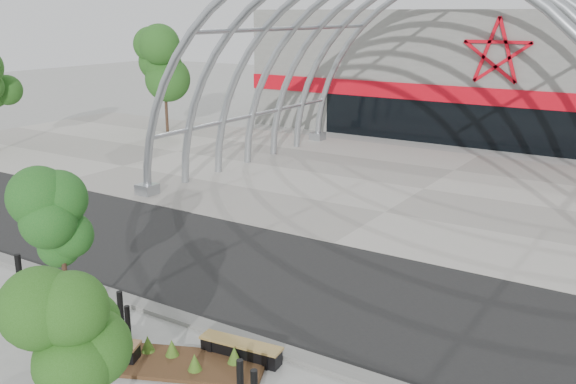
{
  "coord_description": "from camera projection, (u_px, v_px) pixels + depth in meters",
  "views": [
    {
      "loc": [
        10.06,
        -11.65,
        7.83
      ],
      "look_at": [
        0.0,
        4.0,
        2.6
      ],
      "focal_mm": 40.0,
      "sensor_mm": 36.0,
      "label": 1
    }
  ],
  "objects": [
    {
      "name": "street_tree_1",
      "position": [
        78.0,
        320.0,
        11.06
      ],
      "size": [
        1.59,
        1.59,
        3.76
      ],
      "color": "#312116",
      "rests_on": "ground"
    },
    {
      "name": "bollard_1",
      "position": [
        120.0,
        309.0,
        16.47
      ],
      "size": [
        0.15,
        0.15,
        0.96
      ],
      "primitive_type": "cylinder",
      "color": "black",
      "rests_on": "ground"
    },
    {
      "name": "forecourt",
      "position": [
        424.0,
        189.0,
        29.34
      ],
      "size": [
        60.0,
        17.0,
        0.04
      ],
      "primitive_type": "cube",
      "color": "gray",
      "rests_on": "ground"
    },
    {
      "name": "planting_bed",
      "position": [
        162.0,
        359.0,
        14.78
      ],
      "size": [
        4.82,
        3.17,
        0.49
      ],
      "color": "#3E2A1A",
      "rests_on": "ground"
    },
    {
      "name": "bollard_0",
      "position": [
        19.0,
        273.0,
        18.56
      ],
      "size": [
        0.18,
        0.18,
        1.12
      ],
      "primitive_type": "cylinder",
      "color": "black",
      "rests_on": "ground"
    },
    {
      "name": "bollard_4",
      "position": [
        240.0,
        380.0,
        13.31
      ],
      "size": [
        0.15,
        0.15,
        0.93
      ],
      "primitive_type": "cylinder",
      "color": "black",
      "rests_on": "ground"
    },
    {
      "name": "bg_tree_0",
      "position": [
        164.0,
        62.0,
        42.15
      ],
      "size": [
        3.0,
        3.0,
        6.45
      ],
      "color": "black",
      "rests_on": "ground"
    },
    {
      "name": "road",
      "position": [
        279.0,
        277.0,
        19.62
      ],
      "size": [
        140.0,
        7.0,
        0.02
      ],
      "primitive_type": "cube",
      "color": "black",
      "rests_on": "ground"
    },
    {
      "name": "bench_0",
      "position": [
        92.0,
        350.0,
        14.94
      ],
      "size": [
        2.34,
        1.33,
        0.49
      ],
      "color": "black",
      "rests_on": "ground"
    },
    {
      "name": "vault_canopy",
      "position": [
        424.0,
        189.0,
        29.34
      ],
      "size": [
        20.8,
        15.8,
        20.36
      ],
      "color": "#9EA3A9",
      "rests_on": "ground"
    },
    {
      "name": "kerb",
      "position": [
        199.0,
        324.0,
        16.57
      ],
      "size": [
        60.0,
        0.5,
        0.12
      ],
      "primitive_type": "cube",
      "color": "slate",
      "rests_on": "ground"
    },
    {
      "name": "ground",
      "position": [
        206.0,
        322.0,
        16.79
      ],
      "size": [
        140.0,
        140.0,
        0.0
      ],
      "primitive_type": "plane",
      "color": "gray",
      "rests_on": "ground"
    },
    {
      "name": "bollard_2",
      "position": [
        128.0,
        322.0,
        15.87
      ],
      "size": [
        0.14,
        0.14,
        0.86
      ],
      "primitive_type": "cylinder",
      "color": "black",
      "rests_on": "ground"
    },
    {
      "name": "bench_1",
      "position": [
        241.0,
        350.0,
        14.98
      ],
      "size": [
        2.08,
        0.69,
        0.43
      ],
      "color": "black",
      "rests_on": "ground"
    },
    {
      "name": "arena_building",
      "position": [
        526.0,
        72.0,
        42.8
      ],
      "size": [
        34.0,
        15.24,
        8.0
      ],
      "color": "slate",
      "rests_on": "ground"
    },
    {
      "name": "street_tree_0",
      "position": [
        60.0,
        230.0,
        15.34
      ],
      "size": [
        1.72,
        1.72,
        3.91
      ],
      "color": "black",
      "rests_on": "ground"
    }
  ]
}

